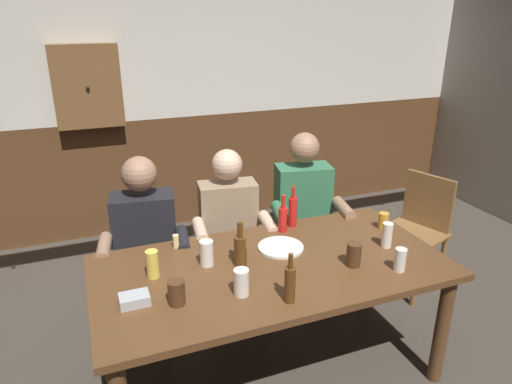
# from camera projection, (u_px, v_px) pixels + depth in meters

# --- Properties ---
(back_wall_upper) EXTENTS (6.25, 0.12, 1.45)m
(back_wall_upper) POSITION_uv_depth(u_px,v_px,m) (172.00, 37.00, 4.18)
(back_wall_upper) COLOR silver
(back_wall_wainscot) EXTENTS (6.25, 0.12, 1.10)m
(back_wall_wainscot) POSITION_uv_depth(u_px,v_px,m) (180.00, 170.00, 4.64)
(back_wall_wainscot) COLOR brown
(back_wall_wainscot) RESTS_ON ground_plane
(dining_table) EXTENTS (1.92, 0.96, 0.74)m
(dining_table) POSITION_uv_depth(u_px,v_px,m) (272.00, 279.00, 2.57)
(dining_table) COLOR brown
(dining_table) RESTS_ON ground_plane
(person_0) EXTENTS (0.58, 0.58, 1.20)m
(person_0) POSITION_uv_depth(u_px,v_px,m) (145.00, 238.00, 2.99)
(person_0) COLOR black
(person_0) RESTS_ON ground_plane
(person_1) EXTENTS (0.56, 0.55, 1.18)m
(person_1) POSITION_uv_depth(u_px,v_px,m) (231.00, 228.00, 3.17)
(person_1) COLOR #997F60
(person_1) RESTS_ON ground_plane
(person_2) EXTENTS (0.58, 0.58, 1.25)m
(person_2) POSITION_uv_depth(u_px,v_px,m) (305.00, 210.00, 3.37)
(person_2) COLOR #33724C
(person_2) RESTS_ON ground_plane
(chair_empty_far_end) EXTENTS (0.56, 0.56, 0.88)m
(chair_empty_far_end) POSITION_uv_depth(u_px,v_px,m) (417.00, 228.00, 3.57)
(chair_empty_far_end) COLOR brown
(chair_empty_far_end) RESTS_ON ground_plane
(table_candle) EXTENTS (0.04, 0.04, 0.08)m
(table_candle) POSITION_uv_depth(u_px,v_px,m) (176.00, 241.00, 2.71)
(table_candle) COLOR #F9E08C
(table_candle) RESTS_ON dining_table
(condiment_caddy) EXTENTS (0.14, 0.10, 0.05)m
(condiment_caddy) POSITION_uv_depth(u_px,v_px,m) (134.00, 299.00, 2.19)
(condiment_caddy) COLOR #B2B7BC
(condiment_caddy) RESTS_ON dining_table
(plate_0) EXTENTS (0.27, 0.27, 0.01)m
(plate_0) POSITION_uv_depth(u_px,v_px,m) (281.00, 247.00, 2.71)
(plate_0) COLOR white
(plate_0) RESTS_ON dining_table
(bottle_0) EXTENTS (0.06, 0.06, 0.24)m
(bottle_0) POSITION_uv_depth(u_px,v_px,m) (283.00, 218.00, 2.89)
(bottle_0) COLOR red
(bottle_0) RESTS_ON dining_table
(bottle_1) EXTENTS (0.05, 0.05, 0.26)m
(bottle_1) POSITION_uv_depth(u_px,v_px,m) (290.00, 283.00, 2.18)
(bottle_1) COLOR #593314
(bottle_1) RESTS_ON dining_table
(bottle_2) EXTENTS (0.06, 0.06, 0.27)m
(bottle_2) POSITION_uv_depth(u_px,v_px,m) (293.00, 211.00, 2.96)
(bottle_2) COLOR red
(bottle_2) RESTS_ON dining_table
(bottle_3) EXTENTS (0.07, 0.07, 0.26)m
(bottle_3) POSITION_uv_depth(u_px,v_px,m) (240.00, 249.00, 2.50)
(bottle_3) COLOR #593314
(bottle_3) RESTS_ON dining_table
(pint_glass_0) EXTENTS (0.06, 0.06, 0.15)m
(pint_glass_0) POSITION_uv_depth(u_px,v_px,m) (387.00, 235.00, 2.70)
(pint_glass_0) COLOR white
(pint_glass_0) RESTS_ON dining_table
(pint_glass_1) EXTENTS (0.06, 0.06, 0.11)m
(pint_glass_1) POSITION_uv_depth(u_px,v_px,m) (383.00, 221.00, 2.94)
(pint_glass_1) COLOR gold
(pint_glass_1) RESTS_ON dining_table
(pint_glass_2) EXTENTS (0.08, 0.08, 0.14)m
(pint_glass_2) POSITION_uv_depth(u_px,v_px,m) (207.00, 253.00, 2.51)
(pint_glass_2) COLOR white
(pint_glass_2) RESTS_ON dining_table
(pint_glass_3) EXTENTS (0.07, 0.07, 0.15)m
(pint_glass_3) POSITION_uv_depth(u_px,v_px,m) (152.00, 264.00, 2.39)
(pint_glass_3) COLOR #E5C64C
(pint_glass_3) RESTS_ON dining_table
(pint_glass_4) EXTENTS (0.08, 0.08, 0.14)m
(pint_glass_4) POSITION_uv_depth(u_px,v_px,m) (241.00, 282.00, 2.25)
(pint_glass_4) COLOR white
(pint_glass_4) RESTS_ON dining_table
(pint_glass_5) EXTENTS (0.06, 0.06, 0.13)m
(pint_glass_5) POSITION_uv_depth(u_px,v_px,m) (400.00, 260.00, 2.46)
(pint_glass_5) COLOR white
(pint_glass_5) RESTS_ON dining_table
(pint_glass_6) EXTENTS (0.08, 0.08, 0.13)m
(pint_glass_6) POSITION_uv_depth(u_px,v_px,m) (354.00, 255.00, 2.51)
(pint_glass_6) COLOR #4C2D19
(pint_glass_6) RESTS_ON dining_table
(pint_glass_7) EXTENTS (0.08, 0.08, 0.12)m
(pint_glass_7) POSITION_uv_depth(u_px,v_px,m) (177.00, 292.00, 2.18)
(pint_glass_7) COLOR #4C2D19
(pint_glass_7) RESTS_ON dining_table
(wall_dart_cabinet) EXTENTS (0.56, 0.15, 0.70)m
(wall_dart_cabinet) POSITION_uv_depth(u_px,v_px,m) (87.00, 87.00, 3.95)
(wall_dart_cabinet) COLOR brown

